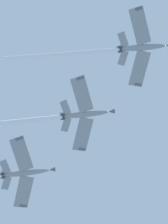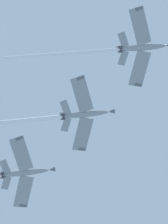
{
  "view_description": "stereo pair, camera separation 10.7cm",
  "coord_description": "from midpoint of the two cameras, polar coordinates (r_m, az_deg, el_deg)",
  "views": [
    {
      "loc": [
        5.49,
        -8.78,
        1.65
      ],
      "look_at": [
        -27.24,
        18.41,
        118.64
      ],
      "focal_mm": 80.72,
      "sensor_mm": 36.0,
      "label": 1
    },
    {
      "loc": [
        5.42,
        -8.86,
        1.65
      ],
      "look_at": [
        -27.24,
        18.41,
        118.64
      ],
      "focal_mm": 80.72,
      "sensor_mm": 36.0,
      "label": 2
    }
  ],
  "objects": [
    {
      "name": "jet_lead",
      "position": [
        122.53,
        4.25,
        7.13
      ],
      "size": [
        29.61,
        31.65,
        10.26
      ],
      "color": "gray"
    },
    {
      "name": "jet_second",
      "position": [
        123.17,
        -4.02,
        -0.66
      ],
      "size": [
        31.8,
        34.38,
        11.76
      ],
      "color": "gray"
    }
  ]
}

